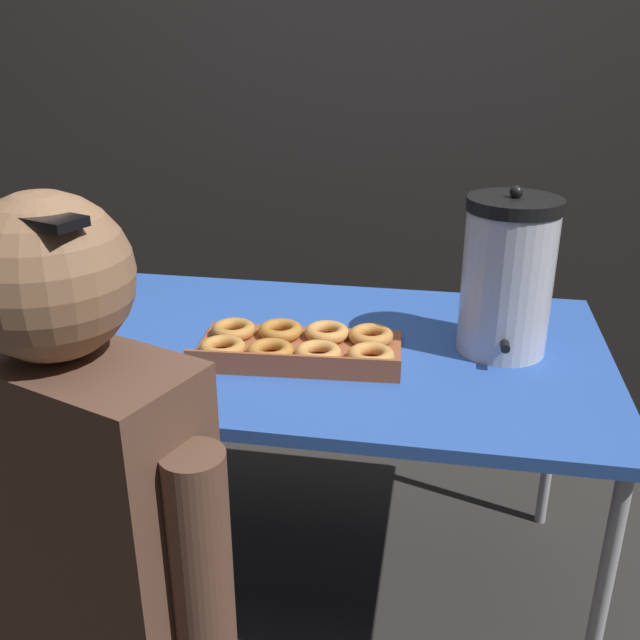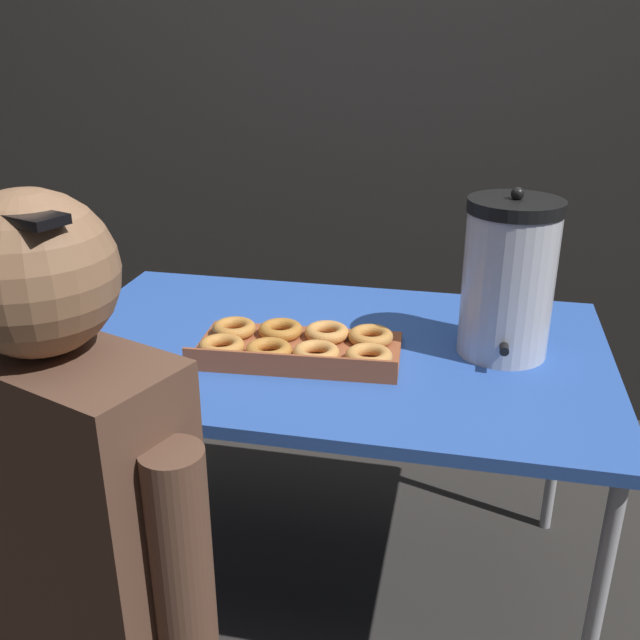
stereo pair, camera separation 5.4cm
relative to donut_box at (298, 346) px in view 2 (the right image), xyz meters
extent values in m
plane|color=#2D2B28|center=(0.05, 0.07, -0.72)|extent=(12.00, 12.00, 0.00)
cube|color=#282623|center=(0.05, 1.19, 0.65)|extent=(6.00, 0.10, 2.74)
cube|color=#2D56B2|center=(0.05, 0.07, -0.04)|extent=(1.29, 0.81, 0.03)
cylinder|color=#ADADB2|center=(-0.54, -0.29, -0.39)|extent=(0.03, 0.03, 0.67)
cylinder|color=#ADADB2|center=(0.65, -0.29, -0.39)|extent=(0.03, 0.03, 0.67)
cylinder|color=#ADADB2|center=(-0.54, 0.42, -0.39)|extent=(0.03, 0.03, 0.67)
cylinder|color=#ADADB2|center=(0.65, 0.42, -0.39)|extent=(0.03, 0.03, 0.67)
cube|color=brown|center=(0.00, 0.00, -0.01)|extent=(0.47, 0.27, 0.02)
cube|color=brown|center=(0.01, -0.11, 0.01)|extent=(0.46, 0.04, 0.04)
torus|color=#C8853E|center=(-0.16, -0.06, 0.01)|extent=(0.14, 0.14, 0.03)
torus|color=#BA7831|center=(-0.05, -0.06, 0.01)|extent=(0.14, 0.14, 0.03)
torus|color=#D4924A|center=(0.05, -0.05, 0.01)|extent=(0.14, 0.14, 0.03)
torus|color=#D18F47|center=(0.17, -0.04, 0.01)|extent=(0.11, 0.11, 0.03)
torus|color=#C38139|center=(-0.16, 0.04, 0.01)|extent=(0.12, 0.12, 0.03)
torus|color=#B8752E|center=(-0.06, 0.06, 0.01)|extent=(0.15, 0.15, 0.03)
torus|color=#D4924B|center=(0.05, 0.06, 0.01)|extent=(0.14, 0.14, 0.03)
torus|color=#C7843D|center=(0.16, 0.07, 0.01)|extent=(0.13, 0.13, 0.03)
cylinder|color=silver|center=(0.45, 0.11, 0.14)|extent=(0.20, 0.20, 0.32)
cylinder|color=black|center=(0.45, 0.11, 0.32)|extent=(0.20, 0.20, 0.03)
sphere|color=black|center=(0.45, 0.11, 0.34)|extent=(0.03, 0.03, 0.03)
cylinder|color=black|center=(0.45, 0.01, 0.04)|extent=(0.02, 0.05, 0.02)
cube|color=black|center=(-0.45, -0.19, -0.02)|extent=(0.11, 0.16, 0.01)
cube|color=#2D333D|center=(-0.45, -0.19, -0.01)|extent=(0.09, 0.14, 0.00)
cube|color=brown|center=(-0.19, -0.64, -0.01)|extent=(0.42, 0.29, 0.55)
sphere|color=#8E6647|center=(-0.19, -0.64, 0.37)|extent=(0.22, 0.22, 0.22)
cube|color=black|center=(-0.20, -0.67, 0.46)|extent=(0.19, 0.11, 0.01)
cylinder|color=brown|center=(0.02, -0.72, -0.04)|extent=(0.08, 0.08, 0.44)
camera|label=1|loc=(0.30, -1.42, 0.67)|focal=40.00mm
camera|label=2|loc=(0.36, -1.41, 0.67)|focal=40.00mm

